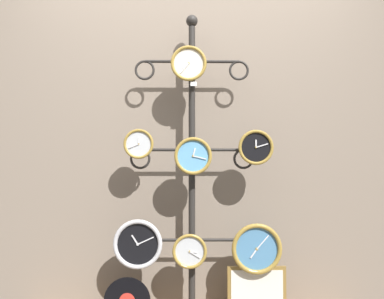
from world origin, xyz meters
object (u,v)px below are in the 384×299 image
object	(u,v)px
clock_bottom_center	(190,251)
picture_frame	(257,295)
clock_middle_center	(193,156)
clock_bottom_left	(138,244)
clock_middle_right	(256,147)
clock_bottom_right	(257,249)
display_stand	(192,204)
clock_middle_left	(139,144)
clock_top_center	(189,64)

from	to	relation	value
clock_bottom_center	picture_frame	size ratio (longest dim) A/B	0.58
clock_middle_center	clock_bottom_left	distance (m)	0.64
clock_middle_right	clock_bottom_right	size ratio (longest dim) A/B	0.71
display_stand	clock_middle_left	bearing A→B (deg)	-166.46
clock_top_center	clock_middle_center	size ratio (longest dim) A/B	0.98
display_stand	clock_top_center	size ratio (longest dim) A/B	8.89
clock_top_center	picture_frame	xyz separation A→B (m)	(0.43, 0.02, -1.46)
clock_middle_left	picture_frame	size ratio (longest dim) A/B	0.51
picture_frame	clock_middle_center	bearing A→B (deg)	-173.00
clock_middle_center	clock_middle_right	world-z (taller)	clock_middle_right
clock_middle_center	display_stand	bearing A→B (deg)	93.31
clock_middle_left	picture_frame	world-z (taller)	clock_middle_left
clock_top_center	picture_frame	bearing A→B (deg)	2.98
clock_middle_center	picture_frame	xyz separation A→B (m)	(0.40, 0.05, -0.87)
display_stand	clock_middle_left	distance (m)	0.52
display_stand	clock_bottom_left	xyz separation A→B (m)	(-0.33, -0.11, -0.23)
display_stand	clock_bottom_left	world-z (taller)	display_stand
clock_top_center	clock_middle_right	size ratio (longest dim) A/B	1.03
clock_middle_right	clock_middle_center	bearing A→B (deg)	-177.82
display_stand	clock_top_center	bearing A→B (deg)	-105.32
clock_middle_left	clock_bottom_left	size ratio (longest dim) A/B	0.62
clock_bottom_right	display_stand	bearing A→B (deg)	166.89
clock_bottom_right	clock_middle_center	bearing A→B (deg)	-178.12
clock_bottom_left	picture_frame	distance (m)	0.81
display_stand	clock_bottom_right	size ratio (longest dim) A/B	6.48
clock_top_center	clock_bottom_right	world-z (taller)	clock_top_center
clock_middle_center	clock_bottom_center	distance (m)	0.59
clock_middle_right	picture_frame	xyz separation A→B (m)	(0.01, 0.03, -0.93)
picture_frame	clock_middle_right	bearing A→B (deg)	-99.00
display_stand	clock_bottom_center	bearing A→B (deg)	-98.55
clock_middle_right	clock_bottom_center	size ratio (longest dim) A/B	1.04
clock_middle_left	clock_middle_right	xyz separation A→B (m)	(0.74, -0.01, -0.02)
clock_bottom_left	picture_frame	size ratio (longest dim) A/B	0.82
display_stand	clock_middle_left	xyz separation A→B (m)	(-0.34, -0.08, 0.39)
display_stand	clock_top_center	distance (m)	0.91
clock_top_center	clock_middle_left	world-z (taller)	clock_top_center
display_stand	clock_middle_center	distance (m)	0.33
clock_middle_right	clock_bottom_left	xyz separation A→B (m)	(-0.74, -0.02, -0.60)
clock_middle_left	picture_frame	bearing A→B (deg)	1.82
display_stand	clock_middle_center	xyz separation A→B (m)	(0.01, -0.11, 0.31)
display_stand	clock_top_center	xyz separation A→B (m)	(-0.02, -0.08, 0.90)
clock_middle_center	picture_frame	distance (m)	0.96
clock_bottom_left	clock_middle_left	bearing A→B (deg)	94.99
clock_bottom_right	clock_bottom_left	bearing A→B (deg)	-178.68
clock_top_center	clock_bottom_left	size ratio (longest dim) A/B	0.76
clock_bottom_center	clock_bottom_right	world-z (taller)	clock_bottom_right
clock_top_center	clock_middle_left	size ratio (longest dim) A/B	1.21
display_stand	picture_frame	bearing A→B (deg)	-8.03
clock_bottom_right	clock_middle_right	bearing A→B (deg)	100.09
clock_middle_right	clock_bottom_left	bearing A→B (deg)	-178.51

